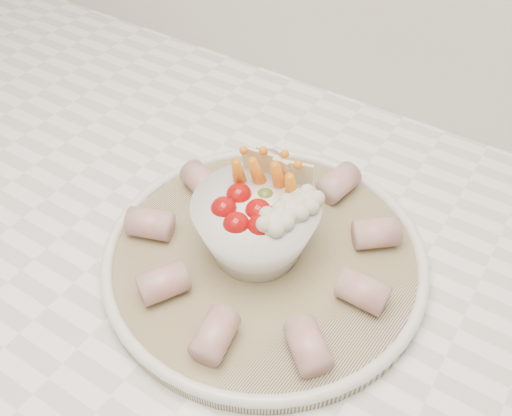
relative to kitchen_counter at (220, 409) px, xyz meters
The scene contains 4 objects.
kitchen_counter is the anchor object (origin of this frame).
serving_platter 0.48m from the kitchen_counter, ahead, with size 0.35×0.35×0.02m.
veggie_bowl 0.52m from the kitchen_counter, ahead, with size 0.12×0.12×0.10m.
cured_meat_rolls 0.50m from the kitchen_counter, ahead, with size 0.27×0.28×0.03m.
Camera 1 is at (0.28, 1.12, 1.38)m, focal length 40.00 mm.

